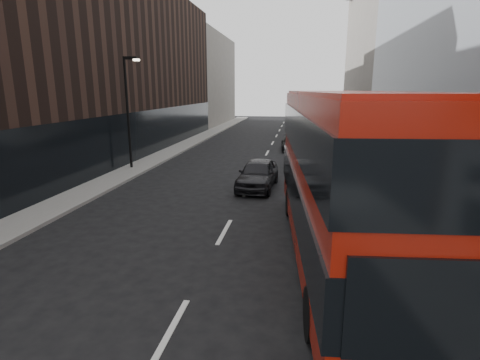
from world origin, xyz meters
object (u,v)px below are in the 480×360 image
at_px(street_lamp, 128,105).
at_px(car_c, 292,143).
at_px(grey_bus, 312,115).
at_px(car_b, 301,159).
at_px(car_a, 258,174).
at_px(red_bus, 344,170).

distance_m(street_lamp, car_c, 14.50).
xyz_separation_m(grey_bus, car_b, (-1.28, -21.21, -1.54)).
bearing_deg(street_lamp, grey_bus, 62.19).
distance_m(street_lamp, car_a, 9.97).
xyz_separation_m(street_lamp, car_a, (8.72, -3.44, -3.41)).
distance_m(grey_bus, car_c, 13.81).
bearing_deg(grey_bus, car_a, -99.46).
distance_m(grey_bus, car_b, 21.30).
bearing_deg(red_bus, car_c, 90.22).
bearing_deg(car_c, street_lamp, -140.06).
distance_m(street_lamp, car_b, 11.71).
xyz_separation_m(grey_bus, car_a, (-3.54, -26.68, -1.40)).
xyz_separation_m(street_lamp, red_bus, (12.20, -11.60, -1.35)).
height_order(car_a, car_c, car_a).
bearing_deg(red_bus, car_a, 107.97).
relative_size(car_a, car_c, 1.03).
relative_size(red_bus, car_a, 2.82).
bearing_deg(grey_bus, car_c, -100.50).
xyz_separation_m(red_bus, car_c, (-2.00, 21.27, -2.20)).
bearing_deg(grey_bus, street_lamp, -119.72).
bearing_deg(street_lamp, car_c, 43.45).
relative_size(street_lamp, car_b, 1.83).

